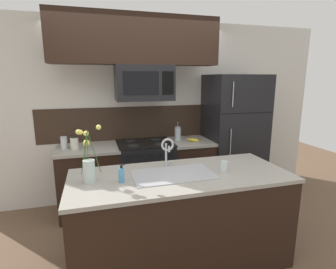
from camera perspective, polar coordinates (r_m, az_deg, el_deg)
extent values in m
plane|color=brown|center=(3.20, -1.38, -21.99)|extent=(10.00, 10.00, 0.00)
cube|color=silver|center=(3.99, -1.93, 5.04)|extent=(5.20, 0.10, 2.60)
cube|color=#332319|center=(3.90, -6.00, 2.58)|extent=(2.87, 0.01, 0.48)
cube|color=black|center=(3.72, -16.67, -9.76)|extent=(0.77, 0.62, 0.88)
cube|color=#9E998E|center=(3.58, -17.11, -2.98)|extent=(0.80, 0.65, 0.03)
cube|color=black|center=(3.95, 4.75, -7.98)|extent=(0.58, 0.62, 0.88)
cube|color=#9E998E|center=(3.82, 4.87, -1.56)|extent=(0.61, 0.65, 0.03)
cube|color=black|center=(3.77, -4.90, -8.69)|extent=(0.76, 0.62, 0.91)
cube|color=black|center=(3.63, -5.03, -1.88)|extent=(0.76, 0.62, 0.01)
cylinder|color=black|center=(3.47, -7.56, -2.44)|extent=(0.15, 0.15, 0.01)
cylinder|color=black|center=(3.54, -1.71, -2.05)|extent=(0.15, 0.15, 0.01)
cylinder|color=black|center=(3.73, -8.18, -1.42)|extent=(0.15, 0.15, 0.01)
cylinder|color=black|center=(3.80, -2.72, -1.08)|extent=(0.15, 0.15, 0.01)
cylinder|color=black|center=(3.30, -8.61, -4.61)|extent=(0.03, 0.02, 0.03)
cylinder|color=black|center=(3.32, -6.26, -4.45)|extent=(0.03, 0.02, 0.03)
cylinder|color=black|center=(3.34, -3.95, -4.28)|extent=(0.03, 0.02, 0.03)
cylinder|color=black|center=(3.37, -1.67, -4.11)|extent=(0.03, 0.02, 0.03)
cylinder|color=black|center=(3.41, 0.57, -3.93)|extent=(0.03, 0.02, 0.03)
cube|color=black|center=(3.51, -5.22, 11.12)|extent=(0.74, 0.40, 0.45)
cube|color=black|center=(3.29, -5.84, 11.04)|extent=(0.45, 0.00, 0.29)
cube|color=black|center=(3.37, 0.01, 11.13)|extent=(0.15, 0.00, 0.29)
cube|color=black|center=(3.49, -6.92, 19.75)|extent=(2.10, 0.34, 0.60)
cube|color=black|center=(4.12, 13.93, -0.41)|extent=(0.83, 0.72, 1.85)
cube|color=black|center=(3.75, 16.98, 4.49)|extent=(0.79, 0.00, 0.01)
cylinder|color=#99999E|center=(3.58, 14.00, 8.48)|extent=(0.01, 0.01, 0.33)
cylinder|color=#99999E|center=(3.72, 13.36, -4.08)|extent=(0.01, 0.01, 0.70)
cylinder|color=silver|center=(3.61, -21.67, -1.75)|extent=(0.08, 0.08, 0.14)
cylinder|color=#B2B2B7|center=(3.59, -21.77, -0.55)|extent=(0.08, 0.08, 0.02)
cylinder|color=silver|center=(3.53, -19.69, -1.80)|extent=(0.10, 0.10, 0.15)
cylinder|color=black|center=(3.51, -19.79, -0.46)|extent=(0.10, 0.10, 0.02)
ellipsoid|color=yellow|center=(3.75, 5.47, -1.19)|extent=(0.17, 0.10, 0.07)
ellipsoid|color=yellow|center=(3.77, 5.47, -1.13)|extent=(0.18, 0.06, 0.07)
ellipsoid|color=yellow|center=(3.75, 5.63, -1.18)|extent=(0.18, 0.05, 0.05)
ellipsoid|color=yellow|center=(3.77, 5.63, -1.12)|extent=(0.17, 0.10, 0.07)
cylinder|color=brown|center=(3.75, 5.56, -0.72)|extent=(0.02, 0.02, 0.03)
cylinder|color=silver|center=(3.79, 2.14, 0.06)|extent=(0.09, 0.09, 0.18)
cylinder|color=#A3A3AA|center=(3.77, 2.15, 1.54)|extent=(0.08, 0.08, 0.02)
cylinder|color=#A3A3AA|center=(3.77, 2.15, 2.06)|extent=(0.01, 0.01, 0.05)
sphere|color=#A3A3AA|center=(3.76, 2.16, 2.56)|extent=(0.02, 0.02, 0.02)
cube|color=black|center=(2.71, 2.71, -17.98)|extent=(2.03, 0.84, 0.88)
cube|color=#9E998E|center=(2.51, 2.82, -8.95)|extent=(2.06, 0.87, 0.03)
cube|color=#ADAFB5|center=(2.48, 1.20, -8.67)|extent=(0.76, 0.44, 0.01)
cube|color=#ADAFB5|center=(2.47, -2.76, -10.77)|extent=(0.30, 0.33, 0.15)
cube|color=#ADAFB5|center=(2.56, 4.99, -9.91)|extent=(0.30, 0.33, 0.15)
cylinder|color=#B7BABF|center=(2.71, -0.42, -6.67)|extent=(0.04, 0.04, 0.02)
cylinder|color=#B7BABF|center=(2.68, -0.43, -4.23)|extent=(0.02, 0.02, 0.22)
torus|color=#B7BABF|center=(2.59, -0.10, -2.24)|extent=(0.13, 0.02, 0.13)
cylinder|color=#B7BABF|center=(2.55, 0.23, -3.18)|extent=(0.02, 0.02, 0.06)
cube|color=#B7BABF|center=(2.71, 0.29, -6.10)|extent=(0.07, 0.01, 0.01)
cylinder|color=#4C93C6|center=(2.32, -10.09, -8.71)|extent=(0.05, 0.05, 0.13)
cylinder|color=black|center=(2.30, -10.16, -6.91)|extent=(0.02, 0.02, 0.02)
cube|color=black|center=(2.29, -9.78, -6.46)|extent=(0.03, 0.01, 0.01)
cylinder|color=silver|center=(2.60, 12.09, -6.77)|extent=(0.07, 0.07, 0.11)
cylinder|color=silver|center=(2.38, -16.75, -7.66)|extent=(0.10, 0.10, 0.20)
cylinder|color=silver|center=(2.40, -16.66, -9.10)|extent=(0.09, 0.09, 0.06)
cylinder|color=#386B2D|center=(2.37, -17.61, -4.09)|extent=(0.06, 0.07, 0.37)
sphere|color=#EFE066|center=(2.35, -18.53, 0.46)|extent=(0.04, 0.04, 0.04)
cylinder|color=#386B2D|center=(2.35, -17.81, -4.09)|extent=(0.07, 0.04, 0.38)
sphere|color=#EFE066|center=(2.33, -18.95, 0.52)|extent=(0.04, 0.04, 0.04)
cylinder|color=#386B2D|center=(2.34, -17.05, -4.25)|extent=(0.01, 0.03, 0.37)
sphere|color=#EFE066|center=(2.31, -17.41, 0.21)|extent=(0.05, 0.05, 0.05)
cylinder|color=#386B2D|center=(2.35, -15.80, -3.59)|extent=(0.10, 0.05, 0.40)
sphere|color=#EFE066|center=(2.32, -14.88, 1.53)|extent=(0.04, 0.04, 0.04)
cylinder|color=#386B2D|center=(2.38, -17.01, -5.18)|extent=(0.02, 0.06, 0.27)
sphere|color=#EFE066|center=(2.37, -17.33, -1.76)|extent=(0.06, 0.06, 0.06)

